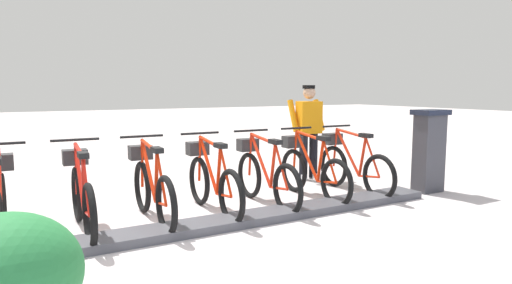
{
  "coord_description": "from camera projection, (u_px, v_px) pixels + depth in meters",
  "views": [
    {
      "loc": [
        -4.53,
        1.66,
        1.6
      ],
      "look_at": [
        0.5,
        -1.18,
        0.9
      ],
      "focal_mm": 30.99,
      "sensor_mm": 36.0,
      "label": 1
    }
  ],
  "objects": [
    {
      "name": "bike_docked_1",
      "position": [
        311.0,
        169.0,
        6.47
      ],
      "size": [
        1.72,
        0.54,
        1.02
      ],
      "color": "black",
      "rests_on": "ground"
    },
    {
      "name": "ground_plane",
      "position": [
        186.0,
        233.0,
        4.92
      ],
      "size": [
        60.0,
        60.0,
        0.0
      ],
      "primitive_type": "plane",
      "color": "beige"
    },
    {
      "name": "worker_near_rack",
      "position": [
        308.0,
        128.0,
        7.77
      ],
      "size": [
        0.51,
        0.66,
        1.66
      ],
      "color": "white",
      "rests_on": "ground"
    },
    {
      "name": "bike_docked_5",
      "position": [
        82.0,
        194.0,
        4.93
      ],
      "size": [
        1.72,
        0.54,
        1.02
      ],
      "color": "black",
      "rests_on": "ground"
    },
    {
      "name": "bike_docked_2",
      "position": [
        264.0,
        174.0,
        6.08
      ],
      "size": [
        1.72,
        0.54,
        1.02
      ],
      "color": "black",
      "rests_on": "ground"
    },
    {
      "name": "bike_docked_6",
      "position": [
        0.0,
        203.0,
        4.54
      ],
      "size": [
        1.72,
        0.54,
        1.02
      ],
      "color": "black",
      "rests_on": "ground"
    },
    {
      "name": "payment_kiosk",
      "position": [
        429.0,
        149.0,
        6.84
      ],
      "size": [
        0.36,
        0.52,
        1.28
      ],
      "color": "#38383D",
      "rests_on": "ground"
    },
    {
      "name": "bike_docked_3",
      "position": [
        212.0,
        180.0,
        5.7
      ],
      "size": [
        1.72,
        0.54,
        1.02
      ],
      "color": "black",
      "rests_on": "ground"
    },
    {
      "name": "dock_rail_base",
      "position": [
        186.0,
        229.0,
        4.91
      ],
      "size": [
        0.44,
        7.11,
        0.1
      ],
      "primitive_type": "cube",
      "color": "#47474C",
      "rests_on": "ground"
    },
    {
      "name": "bike_docked_0",
      "position": [
        352.0,
        165.0,
        6.85
      ],
      "size": [
        1.72,
        0.54,
        1.02
      ],
      "color": "black",
      "rests_on": "ground"
    },
    {
      "name": "bike_docked_4",
      "position": [
        151.0,
        186.0,
        5.31
      ],
      "size": [
        1.72,
        0.54,
        1.02
      ],
      "color": "black",
      "rests_on": "ground"
    }
  ]
}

